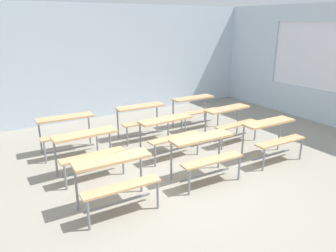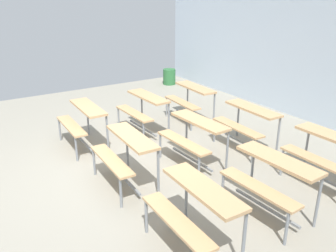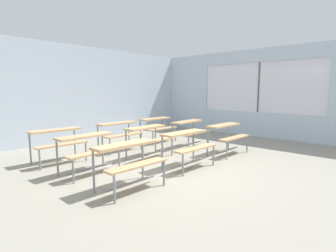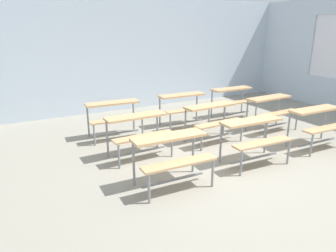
{
  "view_description": "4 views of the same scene",
  "coord_description": "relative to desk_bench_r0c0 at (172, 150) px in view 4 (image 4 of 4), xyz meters",
  "views": [
    {
      "loc": [
        -2.6,
        -3.82,
        2.57
      ],
      "look_at": [
        0.38,
        1.11,
        0.64
      ],
      "focal_mm": 33.73,
      "sensor_mm": 36.0,
      "label": 1
    },
    {
      "loc": [
        4.45,
        -1.9,
        2.62
      ],
      "look_at": [
        -0.43,
        1.23,
        0.37
      ],
      "focal_mm": 37.23,
      "sensor_mm": 36.0,
      "label": 2
    },
    {
      "loc": [
        -3.8,
        -3.3,
        1.6
      ],
      "look_at": [
        0.54,
        0.65,
        0.8
      ],
      "focal_mm": 28.0,
      "sensor_mm": 36.0,
      "label": 3
    },
    {
      "loc": [
        -3.16,
        -3.63,
        2.23
      ],
      "look_at": [
        -0.46,
        1.42,
        0.39
      ],
      "focal_mm": 33.03,
      "sensor_mm": 36.0,
      "label": 4
    }
  ],
  "objects": [
    {
      "name": "desk_bench_r0c2",
      "position": [
        3.2,
        0.04,
        0.0
      ],
      "size": [
        1.11,
        0.61,
        0.74
      ],
      "rotation": [
        0.0,
        0.0,
        -0.02
      ],
      "color": "tan",
      "rests_on": "ground"
    },
    {
      "name": "wall_back",
      "position": [
        1.18,
        4.56,
        0.94
      ],
      "size": [
        10.0,
        0.12,
        3.0
      ],
      "primitive_type": "cube",
      "color": "silver",
      "rests_on": "ground"
    },
    {
      "name": "desk_bench_r2c2",
      "position": [
        3.13,
        2.43,
        0.0
      ],
      "size": [
        1.1,
        0.6,
        0.74
      ],
      "rotation": [
        0.0,
        0.0,
        -0.01
      ],
      "color": "tan",
      "rests_on": "ground"
    },
    {
      "name": "desk_bench_r2c0",
      "position": [
        -0.06,
        2.39,
        0.0
      ],
      "size": [
        1.13,
        0.64,
        0.74
      ],
      "rotation": [
        0.0,
        0.0,
        -0.05
      ],
      "color": "tan",
      "rests_on": "ground"
    },
    {
      "name": "desk_bench_r1c0",
      "position": [
        -0.01,
        1.22,
        0.0
      ],
      "size": [
        1.12,
        0.62,
        0.74
      ],
      "rotation": [
        0.0,
        0.0,
        0.03
      ],
      "color": "tan",
      "rests_on": "ground"
    },
    {
      "name": "desk_bench_r2c1",
      "position": [
        1.61,
        2.38,
        0.0
      ],
      "size": [
        1.12,
        0.63,
        0.74
      ],
      "rotation": [
        0.0,
        0.0,
        -0.04
      ],
      "color": "tan",
      "rests_on": "ground"
    },
    {
      "name": "desk_bench_r1c1",
      "position": [
        1.61,
        1.23,
        0.0
      ],
      "size": [
        1.12,
        0.64,
        0.74
      ],
      "rotation": [
        0.0,
        0.0,
        0.04
      ],
      "color": "tan",
      "rests_on": "ground"
    },
    {
      "name": "desk_bench_r0c1",
      "position": [
        1.59,
        0.04,
        0.0
      ],
      "size": [
        1.12,
        0.63,
        0.74
      ],
      "rotation": [
        0.0,
        0.0,
        -0.03
      ],
      "color": "tan",
      "rests_on": "ground"
    },
    {
      "name": "desk_bench_r1c2",
      "position": [
        3.19,
        1.21,
        0.0
      ],
      "size": [
        1.12,
        0.64,
        0.74
      ],
      "rotation": [
        0.0,
        0.0,
        0.04
      ],
      "color": "tan",
      "rests_on": "ground"
    },
    {
      "name": "ground",
      "position": [
        1.18,
        0.06,
        -0.59
      ],
      "size": [
        10.0,
        9.0,
        0.05
      ],
      "primitive_type": "cube",
      "color": "gray"
    },
    {
      "name": "desk_bench_r0c0",
      "position": [
        0.0,
        0.0,
        0.0
      ],
      "size": [
        1.11,
        0.62,
        0.74
      ],
      "rotation": [
        0.0,
        0.0,
        -0.02
      ],
      "color": "tan",
      "rests_on": "ground"
    }
  ]
}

